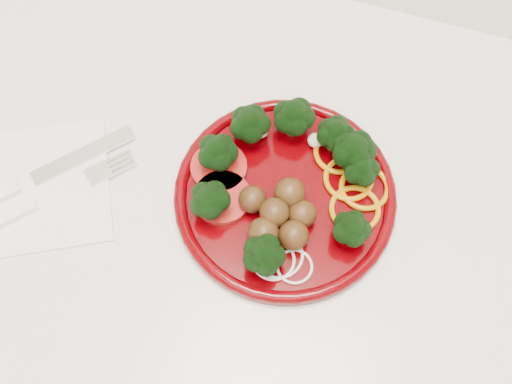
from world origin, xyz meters
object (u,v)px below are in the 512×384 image
(napkin, at_px, (40,188))
(fork, at_px, (20,211))
(plate, at_px, (288,188))
(knife, at_px, (13,188))

(napkin, height_order, fork, fork)
(plate, bearing_deg, napkin, -163.88)
(plate, distance_m, knife, 0.30)
(napkin, bearing_deg, plate, 16.12)
(plate, distance_m, napkin, 0.27)
(fork, bearing_deg, plate, -26.06)
(fork, bearing_deg, knife, 83.00)
(plate, height_order, napkin, plate)
(napkin, relative_size, knife, 0.84)
(plate, relative_size, napkin, 1.59)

